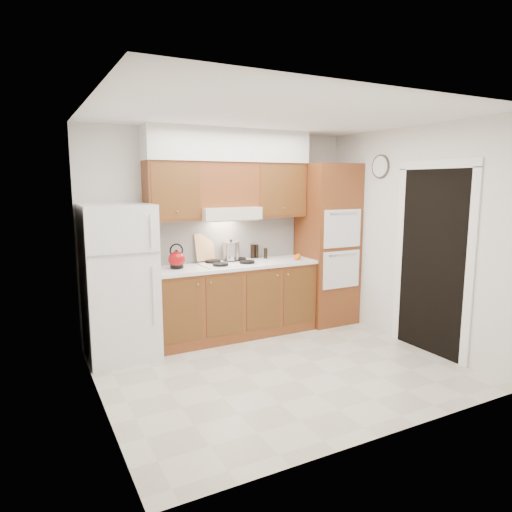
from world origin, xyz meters
The scene contains 26 objects.
floor centered at (0.00, 0.00, 0.00)m, with size 3.60×3.60×0.00m, color beige.
ceiling centered at (0.00, 0.00, 2.60)m, with size 3.60×3.60×0.00m, color white.
wall_back centered at (0.00, 1.50, 1.30)m, with size 3.60×0.02×2.60m, color silver.
wall_left centered at (-1.80, 0.00, 1.30)m, with size 0.02×3.00×2.60m, color silver.
wall_right centered at (1.80, 0.00, 1.30)m, with size 0.02×3.00×2.60m, color silver.
fridge centered at (-1.41, 1.14, 0.86)m, with size 0.75×0.72×1.72m, color white.
base_cabinets centered at (0.02, 1.20, 0.45)m, with size 2.11×0.60×0.90m, color brown.
countertop centered at (0.03, 1.19, 0.92)m, with size 2.13×0.62×0.04m, color white.
backsplash centered at (0.02, 1.49, 1.22)m, with size 2.11×0.03×0.56m, color white.
oven_cabinet centered at (1.44, 1.18, 1.10)m, with size 0.70×0.65×2.20m, color brown.
upper_cab_left centered at (-0.71, 1.33, 1.85)m, with size 0.63×0.33×0.70m, color brown.
upper_cab_right centered at (0.72, 1.33, 1.85)m, with size 0.73×0.33×0.70m, color brown.
range_hood centered at (-0.02, 1.27, 1.57)m, with size 0.75×0.45×0.15m, color silver.
upper_cab_over_hood centered at (-0.02, 1.33, 1.92)m, with size 0.75×0.33×0.55m, color brown.
soffit centered at (0.03, 1.32, 2.40)m, with size 2.13×0.36×0.40m, color silver.
cooktop centered at (-0.02, 1.21, 0.95)m, with size 0.74×0.50×0.01m, color white.
doorway centered at (1.79, -0.35, 1.05)m, with size 0.02×0.90×2.10m, color black.
wall_clock centered at (1.79, 0.55, 2.15)m, with size 0.30×0.30×0.02m, color #3F3833.
kettle centered at (-0.72, 1.21, 1.05)m, with size 0.20×0.20×0.20m, color maroon.
cutting_board centered at (-0.27, 1.45, 1.14)m, with size 0.26×0.02×0.35m, color tan.
stock_pot centered at (0.05, 1.35, 1.08)m, with size 0.21×0.21×0.22m, color #BAB9BE.
condiment_a centered at (0.48, 1.45, 1.03)m, with size 0.05×0.05×0.18m, color black.
condiment_b centered at (0.42, 1.45, 1.03)m, with size 0.06×0.06×0.19m, color black.
condiment_c centered at (0.57, 1.36, 1.01)m, with size 0.05×0.05×0.14m, color black.
orange_near centered at (0.86, 1.04, 0.98)m, with size 0.07×0.07×0.07m, color orange.
orange_far centered at (0.92, 1.11, 0.98)m, with size 0.07×0.07×0.07m, color orange.
Camera 1 is at (-2.35, -3.94, 1.95)m, focal length 32.00 mm.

